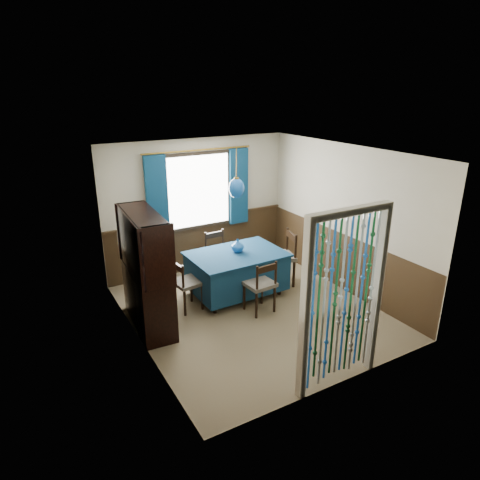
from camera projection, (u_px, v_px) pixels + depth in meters
floor at (253, 311)px, 6.80m from camera, size 4.00×4.00×0.00m
ceiling at (255, 153)px, 5.94m from camera, size 4.00×4.00×0.00m
wall_back at (198, 206)px, 8.00m from camera, size 3.60×0.00×3.60m
wall_front at (348, 290)px, 4.74m from camera, size 3.60×0.00×3.60m
wall_left at (135, 260)px, 5.53m from camera, size 0.00×4.00×4.00m
wall_right at (345, 219)px, 7.21m from camera, size 0.00×4.00×4.00m
wainscot_back at (200, 244)px, 8.24m from camera, size 3.60×0.00×3.60m
wainscot_front at (341, 347)px, 5.01m from camera, size 3.60×0.00×3.60m
wainscot_left at (141, 311)px, 5.79m from camera, size 0.00×4.00×4.00m
wainscot_right at (340, 261)px, 7.46m from camera, size 0.00×4.00×4.00m
window at (199, 191)px, 7.86m from camera, size 1.32×0.12×1.42m
doorway at (343, 304)px, 4.86m from camera, size 1.16×0.12×2.18m
dining_table at (237, 271)px, 7.21m from camera, size 1.58×1.11×0.75m
chair_near at (261, 285)px, 6.64m from camera, size 0.46×0.44×0.87m
chair_far at (219, 254)px, 7.81m from camera, size 0.46×0.44×0.88m
chair_left at (186, 283)px, 6.72m from camera, size 0.45×0.47×0.85m
chair_right at (282, 257)px, 7.58m from camera, size 0.57×0.58×0.98m
sideboard at (147, 288)px, 6.22m from camera, size 0.54×1.36×1.74m
pendant_lamp at (236, 188)px, 6.72m from camera, size 0.25×0.25×0.80m
vase_table at (238, 246)px, 7.14m from camera, size 0.25×0.25×0.20m
bowl_shelf at (153, 254)px, 5.85m from camera, size 0.26×0.26×0.05m
vase_sideboard at (144, 259)px, 6.34m from camera, size 0.18×0.18×0.18m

